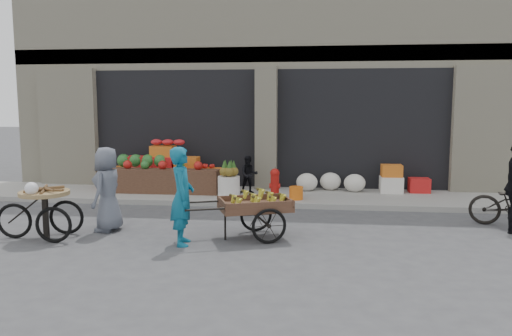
# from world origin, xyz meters

# --- Properties ---
(ground) EXTENTS (80.00, 80.00, 0.00)m
(ground) POSITION_xyz_m (0.00, 0.00, 0.00)
(ground) COLOR #424244
(ground) RESTS_ON ground
(sidewalk) EXTENTS (18.00, 2.20, 0.12)m
(sidewalk) POSITION_xyz_m (0.00, 4.10, 0.06)
(sidewalk) COLOR gray
(sidewalk) RESTS_ON ground
(building) EXTENTS (14.00, 6.45, 7.00)m
(building) POSITION_xyz_m (0.00, 8.03, 3.37)
(building) COLOR beige
(building) RESTS_ON ground
(fruit_display) EXTENTS (3.10, 1.12, 1.24)m
(fruit_display) POSITION_xyz_m (-2.48, 4.38, 0.67)
(fruit_display) COLOR red
(fruit_display) RESTS_ON sidewalk
(pineapple_bin) EXTENTS (0.52, 0.52, 0.50)m
(pineapple_bin) POSITION_xyz_m (-0.75, 3.60, 0.37)
(pineapple_bin) COLOR silver
(pineapple_bin) RESTS_ON sidewalk
(fire_hydrant) EXTENTS (0.22, 0.22, 0.71)m
(fire_hydrant) POSITION_xyz_m (0.35, 3.55, 0.50)
(fire_hydrant) COLOR #A5140F
(fire_hydrant) RESTS_ON sidewalk
(orange_bucket) EXTENTS (0.32, 0.32, 0.30)m
(orange_bucket) POSITION_xyz_m (0.85, 3.50, 0.27)
(orange_bucket) COLOR orange
(orange_bucket) RESTS_ON sidewalk
(right_bay_goods) EXTENTS (3.35, 0.60, 0.70)m
(right_bay_goods) POSITION_xyz_m (2.61, 4.70, 0.41)
(right_bay_goods) COLOR silver
(right_bay_goods) RESTS_ON sidewalk
(seated_person) EXTENTS (0.51, 0.43, 0.93)m
(seated_person) POSITION_xyz_m (-0.35, 4.20, 0.58)
(seated_person) COLOR black
(seated_person) RESTS_ON sidewalk
(banana_cart) EXTENTS (2.18, 1.48, 0.85)m
(banana_cart) POSITION_xyz_m (0.22, 0.48, 0.62)
(banana_cart) COLOR brown
(banana_cart) RESTS_ON ground
(vendor_woman) EXTENTS (0.50, 0.66, 1.63)m
(vendor_woman) POSITION_xyz_m (-0.88, -0.06, 0.81)
(vendor_woman) COLOR #116382
(vendor_woman) RESTS_ON ground
(tricycle_cart) EXTENTS (1.45, 0.93, 0.95)m
(tricycle_cart) POSITION_xyz_m (-3.34, 0.02, 0.57)
(tricycle_cart) COLOR #9E7F51
(tricycle_cart) RESTS_ON ground
(vendor_grey) EXTENTS (0.56, 0.80, 1.55)m
(vendor_grey) POSITION_xyz_m (-2.48, 0.66, 0.77)
(vendor_grey) COLOR slate
(vendor_grey) RESTS_ON ground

